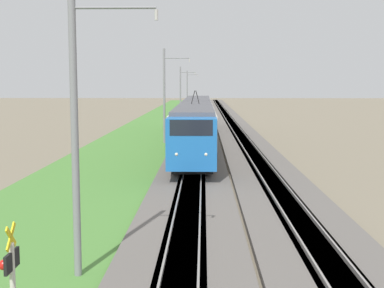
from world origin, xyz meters
TOP-DOWN VIEW (x-y plane):
  - ballast_main at (50.00, 0.00)m, footprint 240.00×4.40m
  - ballast_adjacent at (50.00, -4.57)m, footprint 240.00×4.40m
  - track_main at (50.00, 0.00)m, footprint 240.00×1.57m
  - track_adjacent at (50.00, -4.57)m, footprint 240.00×1.57m
  - grass_verge at (50.00, 5.95)m, footprint 240.00×8.50m
  - passenger_train at (42.18, 0.00)m, footprint 42.83×2.96m
  - crossing_signal_near at (1.41, 2.98)m, footprint 0.70×0.23m
  - catenary_mast_near at (7.03, 3.01)m, footprint 0.22×2.56m
  - catenary_mast_mid at (42.51, 3.01)m, footprint 0.22×2.56m
  - catenary_mast_far at (77.98, 3.01)m, footprint 0.22×2.56m
  - catenary_mast_distant at (113.46, 3.01)m, footprint 0.22×2.56m

SIDE VIEW (x-z plane):
  - grass_verge at x=50.00m, z-range 0.00..0.12m
  - ballast_main at x=50.00m, z-range 0.00..0.30m
  - ballast_adjacent at x=50.00m, z-range 0.00..0.30m
  - track_main at x=50.00m, z-range -0.07..0.38m
  - track_adjacent at x=50.00m, z-range -0.07..0.38m
  - crossing_signal_near at x=1.41m, z-range 0.34..3.55m
  - passenger_train at x=42.18m, z-range -0.15..5.09m
  - catenary_mast_far at x=77.98m, z-range 0.14..8.58m
  - catenary_mast_distant at x=113.46m, z-range 0.14..8.76m
  - catenary_mast_near at x=7.03m, z-range 0.14..8.99m
  - catenary_mast_mid at x=42.51m, z-range 0.14..9.21m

